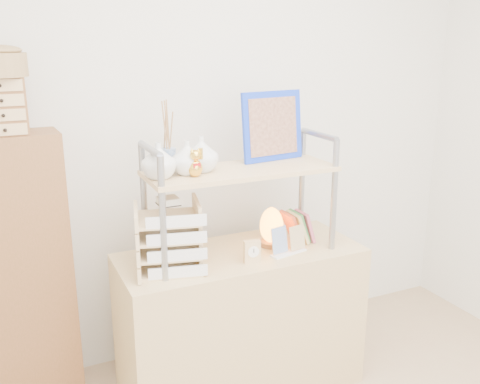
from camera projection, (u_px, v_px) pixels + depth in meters
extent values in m
cube|color=silver|center=(202.00, 126.00, 2.91)|extent=(3.40, 0.02, 2.60)
cube|color=tan|center=(241.00, 320.00, 2.72)|extent=(1.20, 0.50, 0.75)
cube|color=brown|center=(22.00, 273.00, 2.56)|extent=(0.46, 0.26, 1.35)
cylinder|color=#8E919B|center=(163.00, 220.00, 2.24)|extent=(0.03, 0.03, 0.55)
cylinder|color=#8E919B|center=(144.00, 201.00, 2.50)|extent=(0.03, 0.03, 0.55)
cylinder|color=#8E919B|center=(150.00, 149.00, 2.30)|extent=(0.03, 0.30, 0.03)
cylinder|color=#8E919B|center=(334.00, 196.00, 2.59)|extent=(0.03, 0.03, 0.55)
cylinder|color=#8E919B|center=(302.00, 181.00, 2.85)|extent=(0.03, 0.03, 0.55)
cylinder|color=#8E919B|center=(319.00, 135.00, 2.64)|extent=(0.03, 0.30, 0.03)
cube|color=tan|center=(241.00, 171.00, 2.51)|extent=(0.90, 0.34, 0.02)
imported|color=silver|center=(159.00, 161.00, 2.30)|extent=(0.15, 0.15, 0.16)
imported|color=silver|center=(187.00, 158.00, 2.38)|extent=(0.15, 0.15, 0.15)
imported|color=silver|center=(201.00, 154.00, 2.42)|extent=(0.16, 0.16, 0.16)
cylinder|color=#24569D|center=(169.00, 159.00, 2.47)|extent=(0.07, 0.07, 0.10)
cube|color=#1538CB|center=(272.00, 126.00, 2.63)|extent=(0.35, 0.10, 0.34)
cube|color=brown|center=(273.00, 126.00, 2.62)|extent=(0.28, 0.07, 0.28)
cube|color=#C75775|center=(305.00, 225.00, 2.74)|extent=(0.07, 0.12, 0.17)
cube|color=#478E47|center=(299.00, 225.00, 2.75)|extent=(0.07, 0.12, 0.17)
cube|color=tan|center=(298.00, 226.00, 2.73)|extent=(0.08, 0.13, 0.16)
cube|color=#CC5230|center=(292.00, 226.00, 2.74)|extent=(0.08, 0.14, 0.16)
cube|color=#D2B77E|center=(169.00, 267.00, 2.44)|extent=(0.33, 0.32, 0.01)
cube|color=white|center=(178.00, 272.00, 2.32)|extent=(0.25, 0.07, 0.05)
cube|color=#D2B77E|center=(169.00, 251.00, 2.41)|extent=(0.33, 0.32, 0.01)
cube|color=white|center=(178.00, 256.00, 2.29)|extent=(0.25, 0.07, 0.05)
cube|color=#D2B77E|center=(168.00, 235.00, 2.39)|extent=(0.33, 0.32, 0.01)
cube|color=white|center=(177.00, 239.00, 2.27)|extent=(0.25, 0.07, 0.05)
cube|color=#D2B77E|center=(167.00, 218.00, 2.37)|extent=(0.33, 0.32, 0.01)
cube|color=white|center=(176.00, 222.00, 2.25)|extent=(0.25, 0.07, 0.05)
cube|color=beige|center=(168.00, 201.00, 2.33)|extent=(0.09, 0.09, 0.03)
cylinder|color=brown|center=(271.00, 243.00, 2.70)|extent=(0.11, 0.11, 0.02)
ellipsoid|color=orange|center=(271.00, 225.00, 2.67)|extent=(0.13, 0.12, 0.18)
cube|color=tan|center=(252.00, 252.00, 2.48)|extent=(0.08, 0.04, 0.11)
cylinder|color=white|center=(254.00, 252.00, 2.47)|extent=(0.05, 0.01, 0.05)
cube|color=white|center=(288.00, 253.00, 2.60)|extent=(0.20, 0.09, 0.01)
cube|color=navy|center=(279.00, 240.00, 2.57)|extent=(0.10, 0.05, 0.13)
cube|color=tan|center=(297.00, 238.00, 2.61)|extent=(0.10, 0.04, 0.12)
cube|color=brown|center=(2.00, 106.00, 2.33)|extent=(0.20, 0.15, 0.25)
cube|color=tan|center=(5.00, 130.00, 2.29)|extent=(0.18, 0.01, 0.05)
cube|color=tan|center=(3.00, 115.00, 2.27)|extent=(0.18, 0.01, 0.05)
cube|color=tan|center=(1.00, 101.00, 2.25)|extent=(0.18, 0.01, 0.05)
cube|color=tan|center=(0.00, 85.00, 2.23)|extent=(0.18, 0.01, 0.05)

